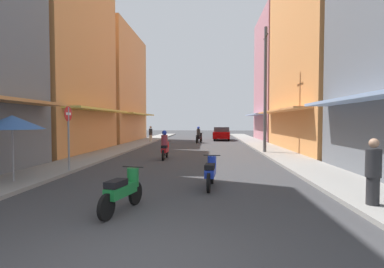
# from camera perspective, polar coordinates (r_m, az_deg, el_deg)

# --- Properties ---
(ground_plane) EXTENTS (93.89, 93.89, 0.00)m
(ground_plane) POSITION_cam_1_polar(r_m,az_deg,el_deg) (21.38, 0.53, -3.06)
(ground_plane) COLOR #38383A
(sidewalk_left) EXTENTS (2.15, 50.68, 0.12)m
(sidewalk_left) POSITION_cam_1_polar(r_m,az_deg,el_deg) (22.31, -13.48, -2.75)
(sidewalk_left) COLOR gray
(sidewalk_left) RESTS_ON ground
(sidewalk_right) EXTENTS (2.15, 50.68, 0.12)m
(sidewalk_right) POSITION_cam_1_polar(r_m,az_deg,el_deg) (21.79, 14.87, -2.88)
(sidewalk_right) COLOR gray
(sidewalk_right) RESTS_ON ground
(building_left_mid) EXTENTS (7.05, 9.40, 12.19)m
(building_left_mid) POSITION_cam_1_polar(r_m,az_deg,el_deg) (21.92, -26.10, 12.82)
(building_left_mid) COLOR #D88C4C
(building_left_mid) RESTS_ON ground
(building_left_far) EXTENTS (7.05, 10.47, 11.06)m
(building_left_far) POSITION_cam_1_polar(r_m,az_deg,el_deg) (31.62, -16.29, 8.65)
(building_left_far) COLOR #D88C4C
(building_left_far) RESTS_ON ground
(building_right_mid) EXTENTS (7.05, 12.09, 13.29)m
(building_right_mid) POSITION_cam_1_polar(r_m,az_deg,el_deg) (23.19, 25.33, 13.62)
(building_right_mid) COLOR #D88C4C
(building_right_mid) RESTS_ON ground
(building_right_far) EXTENTS (7.05, 8.68, 13.35)m
(building_right_far) POSITION_cam_1_polar(r_m,az_deg,el_deg) (33.52, 18.17, 10.23)
(building_right_far) COLOR #B7727F
(building_right_far) RESTS_ON ground
(motorbike_black) EXTENTS (0.68, 1.77, 1.58)m
(motorbike_black) POSITION_cam_1_polar(r_m,az_deg,el_deg) (28.04, 1.36, -0.32)
(motorbike_black) COLOR black
(motorbike_black) RESTS_ON ground
(motorbike_blue) EXTENTS (0.55, 1.81, 0.96)m
(motorbike_blue) POSITION_cam_1_polar(r_m,az_deg,el_deg) (9.20, 3.63, -7.22)
(motorbike_blue) COLOR black
(motorbike_blue) RESTS_ON ground
(motorbike_red) EXTENTS (0.55, 1.81, 1.58)m
(motorbike_red) POSITION_cam_1_polar(r_m,az_deg,el_deg) (16.06, -5.25, -2.37)
(motorbike_red) COLOR black
(motorbike_red) RESTS_ON ground
(motorbike_green) EXTENTS (0.66, 1.78, 0.96)m
(motorbike_green) POSITION_cam_1_polar(r_m,az_deg,el_deg) (6.98, -13.14, -10.38)
(motorbike_green) COLOR black
(motorbike_green) RESTS_ON ground
(parked_car) EXTENTS (2.08, 4.23, 1.45)m
(parked_car) POSITION_cam_1_polar(r_m,az_deg,el_deg) (32.39, 5.81, 0.10)
(parked_car) COLOR #8C0000
(parked_car) RESTS_ON ground
(pedestrian_far) EXTENTS (0.34, 0.34, 1.60)m
(pedestrian_far) POSITION_cam_1_polar(r_m,az_deg,el_deg) (29.10, -8.00, -0.06)
(pedestrian_far) COLOR beige
(pedestrian_far) RESTS_ON ground
(pedestrian_midway) EXTENTS (0.34, 0.34, 1.66)m
(pedestrian_midway) POSITION_cam_1_polar(r_m,az_deg,el_deg) (8.02, 31.63, -6.65)
(pedestrian_midway) COLOR #262628
(pedestrian_midway) RESTS_ON ground
(vendor_umbrella) EXTENTS (1.98, 1.98, 2.25)m
(vendor_umbrella) POSITION_cam_1_polar(r_m,az_deg,el_deg) (11.07, -31.44, 1.94)
(vendor_umbrella) COLOR #99999E
(vendor_umbrella) RESTS_ON ground
(utility_pole) EXTENTS (0.20, 1.20, 7.95)m
(utility_pole) POSITION_cam_1_polar(r_m,az_deg,el_deg) (19.31, 14.00, 8.34)
(utility_pole) COLOR #4C4C4F
(utility_pole) RESTS_ON ground
(street_sign_no_entry) EXTENTS (0.07, 0.60, 2.65)m
(street_sign_no_entry) POSITION_cam_1_polar(r_m,az_deg,el_deg) (12.54, -22.78, 0.74)
(street_sign_no_entry) COLOR gray
(street_sign_no_entry) RESTS_ON ground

